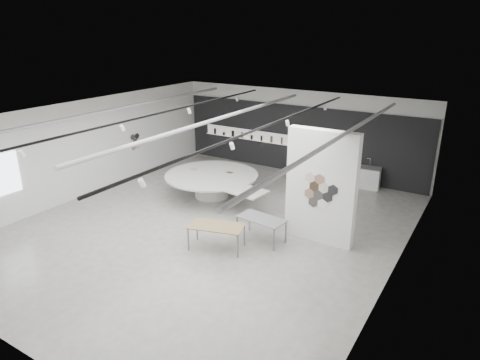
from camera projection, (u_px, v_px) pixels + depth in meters
The scene contains 7 objects.
room at pixel (207, 168), 13.99m from camera, with size 12.02×14.02×3.82m.
back_wall_display at pixel (296, 139), 19.72m from camera, with size 11.80×0.27×3.10m.
partition_column at pixel (321, 187), 13.10m from camera, with size 2.20×0.38×3.60m.
display_island at pixel (213, 182), 16.97m from camera, with size 4.93×4.16×0.95m.
sample_table_wood at pixel (216, 227), 12.95m from camera, with size 1.81×1.24×0.77m.
sample_table_stone at pixel (261, 220), 13.44m from camera, with size 1.58×0.92×0.78m.
kitchen_counter at pixel (361, 177), 18.12m from camera, with size 1.64×0.78×1.25m.
Camera 1 is at (7.84, -10.73, 6.44)m, focal length 32.00 mm.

